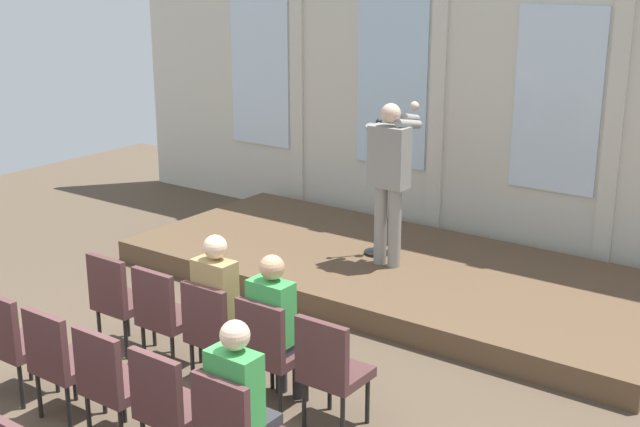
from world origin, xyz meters
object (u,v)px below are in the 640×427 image
object	(u,v)px
audience_r1_c4	(241,399)
chair_r1_c3	(169,402)
chair_r0_c1	(164,312)
chair_r0_c3	(269,346)
audience_r0_c2	(220,302)
chair_r1_c1	(60,358)
chair_r0_c2	(214,328)
speaker	(389,172)
chair_r0_c4	(330,367)
audience_r0_c3	(276,322)
chair_r0_c0	(118,296)
mic_stand	(377,226)
chair_r1_c2	(111,379)
chair_r1_c0	(13,338)

from	to	relation	value
audience_r1_c4	chair_r1_c3	bearing A→B (deg)	-172.01
chair_r0_c1	chair_r0_c3	distance (m)	1.18
chair_r0_c1	audience_r0_c2	distance (m)	0.63
chair_r1_c1	chair_r0_c2	bearing A→B (deg)	61.80
chair_r0_c1	chair_r1_c1	bearing A→B (deg)	-90.00
speaker	audience_r0_c2	xyz separation A→B (m)	(0.05, -2.74, -0.55)
audience_r0_c2	chair_r0_c3	size ratio (longest dim) A/B	1.42
audience_r0_c2	chair_r1_c1	distance (m)	1.34
chair_r0_c3	chair_r1_c1	bearing A→B (deg)	-137.00
chair_r0_c4	chair_r1_c3	bearing A→B (deg)	-118.20
chair_r0_c3	audience_r0_c3	size ratio (longest dim) A/B	0.73
chair_r0_c0	chair_r0_c4	world-z (taller)	same
speaker	audience_r0_c3	distance (m)	2.87
chair_r0_c4	chair_r1_c3	size ratio (longest dim) A/B	1.00
mic_stand	audience_r0_c3	size ratio (longest dim) A/B	1.21
chair_r1_c2	mic_stand	bearing A→B (deg)	94.48
chair_r0_c1	chair_r1_c0	distance (m)	1.25
chair_r0_c4	chair_r1_c1	distance (m)	2.09
chair_r1_c1	chair_r1_c3	world-z (taller)	same
chair_r0_c0	chair_r0_c1	distance (m)	0.59
chair_r1_c3	chair_r0_c4	bearing A→B (deg)	61.80
audience_r1_c4	speaker	bearing A→B (deg)	107.79
chair_r0_c3	chair_r1_c2	size ratio (longest dim) A/B	1.00
audience_r0_c2	chair_r0_c0	bearing A→B (deg)	-176.11
mic_stand	chair_r0_c2	world-z (taller)	mic_stand
audience_r0_c2	chair_r0_c4	size ratio (longest dim) A/B	1.42
speaker	audience_r0_c2	size ratio (longest dim) A/B	1.33
chair_r0_c0	chair_r0_c4	xyz separation A→B (m)	(2.37, 0.00, 0.00)
audience_r0_c3	audience_r0_c2	bearing A→B (deg)	-179.75
audience_r0_c3	chair_r0_c4	xyz separation A→B (m)	(0.59, -0.08, -0.18)
mic_stand	chair_r1_c0	distance (m)	4.23
chair_r0_c0	chair_r1_c1	world-z (taller)	same
speaker	chair_r0_c0	xyz separation A→B (m)	(-1.14, -2.82, -0.76)
chair_r0_c1	audience_r0_c2	xyz separation A→B (m)	(0.59, 0.08, 0.21)
chair_r0_c2	chair_r1_c1	distance (m)	1.25
chair_r1_c0	chair_r1_c3	world-z (taller)	same
chair_r1_c1	speaker	bearing A→B (deg)	82.13
chair_r0_c3	chair_r1_c2	bearing A→B (deg)	-118.20
chair_r0_c0	chair_r1_c0	world-z (taller)	same
chair_r0_c3	chair_r1_c2	xyz separation A→B (m)	(-0.59, -1.10, 0.00)
chair_r0_c2	mic_stand	bearing A→B (deg)	96.11
chair_r0_c0	audience_r0_c2	xyz separation A→B (m)	(1.18, 0.08, 0.21)
speaker	chair_r0_c0	world-z (taller)	speaker
chair_r0_c4	chair_r1_c1	size ratio (longest dim) A/B	1.00
speaker	chair_r0_c2	world-z (taller)	speaker
chair_r0_c3	chair_r1_c3	xyz separation A→B (m)	(0.00, -1.10, 0.00)
chair_r0_c1	audience_r0_c2	bearing A→B (deg)	7.74
mic_stand	audience_r1_c4	world-z (taller)	mic_stand
mic_stand	chair_r0_c3	distance (m)	3.17
chair_r0_c1	audience_r1_c4	world-z (taller)	audience_r1_c4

